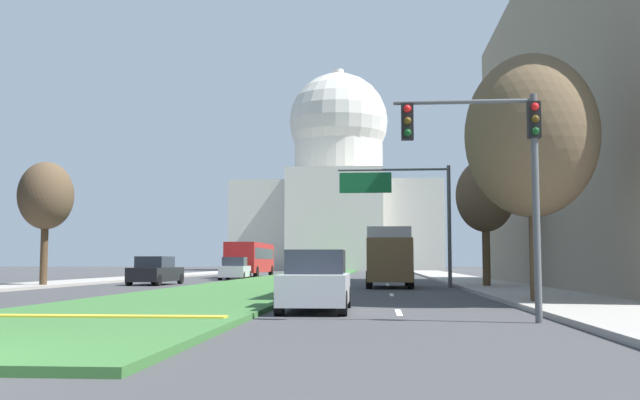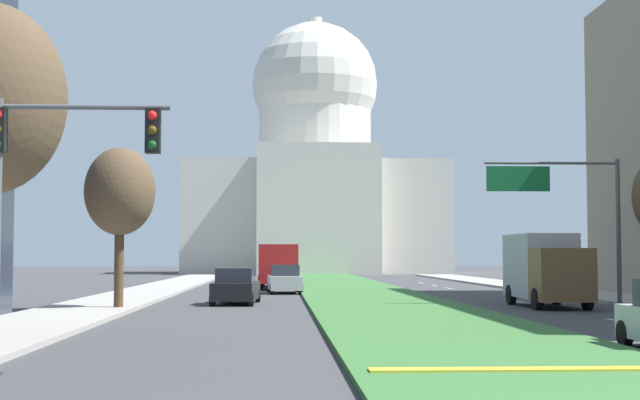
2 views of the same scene
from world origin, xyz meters
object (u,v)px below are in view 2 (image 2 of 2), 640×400
object	(u,v)px
sedan_midblock	(236,287)
box_truck_delivery	(545,268)
capitol_building	(315,171)
sedan_distant	(284,280)
traffic_light_near_left	(43,173)
city_bus	(278,262)
overhead_guide_sign	(567,200)
street_tree_left_mid	(120,193)

from	to	relation	value
sedan_midblock	box_truck_delivery	xyz separation A→B (m)	(13.67, -2.84, 0.89)
capitol_building	sedan_distant	size ratio (longest dim) A/B	7.11
box_truck_delivery	traffic_light_near_left	bearing A→B (deg)	-125.41
sedan_midblock	box_truck_delivery	world-z (taller)	box_truck_delivery
sedan_distant	city_bus	bearing A→B (deg)	92.33
overhead_guide_sign	city_bus	xyz separation A→B (m)	(-12.62, 23.82, -2.90)
traffic_light_near_left	overhead_guide_sign	world-z (taller)	overhead_guide_sign
capitol_building	traffic_light_near_left	bearing A→B (deg)	-95.21
traffic_light_near_left	street_tree_left_mid	bearing A→B (deg)	95.74
sedan_distant	city_bus	world-z (taller)	city_bus
sedan_distant	city_bus	size ratio (longest dim) A/B	0.42
capitol_building	traffic_light_near_left	distance (m)	101.16
sedan_midblock	city_bus	xyz separation A→B (m)	(1.97, 20.73, 0.98)
traffic_light_near_left	street_tree_left_mid	xyz separation A→B (m)	(-2.09, 20.76, 1.03)
sedan_midblock	city_bus	size ratio (longest dim) A/B	0.43
overhead_guide_sign	sedan_distant	distance (m)	19.91
street_tree_left_mid	box_truck_delivery	bearing A→B (deg)	6.12
sedan_distant	capitol_building	bearing A→B (deg)	86.03
capitol_building	city_bus	distance (m)	55.39
street_tree_left_mid	sedan_midblock	distance (m)	7.76
capitol_building	sedan_distant	bearing A→B (deg)	-93.97
city_bus	overhead_guide_sign	bearing A→B (deg)	-62.07
city_bus	box_truck_delivery	bearing A→B (deg)	-63.61
sedan_distant	traffic_light_near_left	bearing A→B (deg)	-97.27
box_truck_delivery	city_bus	world-z (taller)	box_truck_delivery
overhead_guide_sign	street_tree_left_mid	bearing A→B (deg)	-174.90
capitol_building	sedan_midblock	world-z (taller)	capitol_building
box_truck_delivery	capitol_building	bearing A→B (deg)	95.15
street_tree_left_mid	city_bus	distance (m)	26.53
overhead_guide_sign	traffic_light_near_left	bearing A→B (deg)	-127.23
capitol_building	traffic_light_near_left	world-z (taller)	capitol_building
traffic_light_near_left	street_tree_left_mid	size ratio (longest dim) A/B	0.78
sedan_distant	sedan_midblock	bearing A→B (deg)	-100.86
capitol_building	sedan_midblock	size ratio (longest dim) A/B	6.92
overhead_guide_sign	box_truck_delivery	bearing A→B (deg)	165.18
street_tree_left_mid	sedan_midblock	xyz separation A→B (m)	(4.57, 4.80, -4.04)
overhead_guide_sign	sedan_midblock	distance (m)	15.42
street_tree_left_mid	overhead_guide_sign	bearing A→B (deg)	5.10
capitol_building	street_tree_left_mid	world-z (taller)	capitol_building
street_tree_left_mid	sedan_distant	distance (m)	18.69
sedan_distant	city_bus	distance (m)	8.68
traffic_light_near_left	box_truck_delivery	distance (m)	27.95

